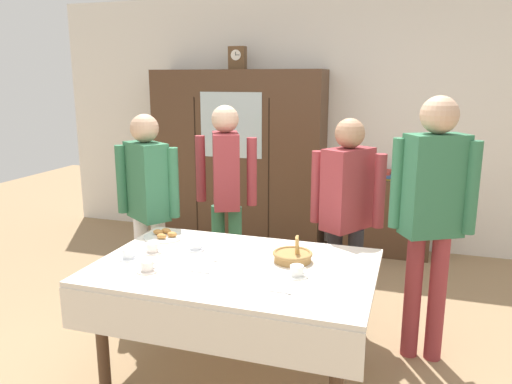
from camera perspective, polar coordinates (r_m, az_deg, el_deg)
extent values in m
plane|color=#997A56|center=(3.46, -1.07, -18.74)|extent=(12.00, 12.00, 0.00)
cube|color=silver|center=(5.54, 7.88, 7.98)|extent=(6.40, 0.10, 2.70)
cylinder|color=#4C3321|center=(3.10, -17.27, -15.80)|extent=(0.07, 0.07, 0.72)
cylinder|color=#4C3321|center=(2.65, 9.21, -20.71)|extent=(0.07, 0.07, 0.72)
cylinder|color=#4C3321|center=(3.70, -10.16, -10.50)|extent=(0.07, 0.07, 0.72)
cylinder|color=#4C3321|center=(3.33, 11.37, -13.31)|extent=(0.07, 0.07, 0.72)
cube|color=silver|center=(2.97, -2.40, -8.55)|extent=(1.63, 1.07, 0.03)
cube|color=silver|center=(2.57, -6.66, -15.49)|extent=(1.63, 0.01, 0.24)
cube|color=#4C3321|center=(5.54, -2.03, 3.95)|extent=(1.90, 0.45, 1.91)
cube|color=silver|center=(5.28, -2.91, 7.67)|extent=(0.68, 0.01, 0.69)
cube|color=black|center=(5.50, -6.93, 2.80)|extent=(0.01, 0.01, 1.53)
cube|color=black|center=(5.21, 1.45, 2.32)|extent=(0.01, 0.01, 1.53)
cube|color=brown|center=(5.47, -2.14, 15.13)|extent=(0.18, 0.10, 0.24)
cylinder|color=white|center=(5.42, -2.34, 15.45)|extent=(0.11, 0.01, 0.11)
cube|color=black|center=(5.42, -2.37, 15.61)|extent=(0.00, 0.00, 0.04)
cube|color=black|center=(5.41, -2.16, 15.46)|extent=(0.05, 0.00, 0.00)
cube|color=#4C3321|center=(5.39, 14.28, -2.71)|extent=(0.97, 0.35, 0.80)
cube|color=#B29333|center=(5.29, 14.53, 1.60)|extent=(0.16, 0.20, 0.02)
cube|color=#2D5184|center=(5.29, 14.55, 1.90)|extent=(0.16, 0.22, 0.03)
cube|color=#99332D|center=(5.28, 14.57, 2.25)|extent=(0.15, 0.23, 0.03)
cylinder|color=white|center=(2.80, 4.70, -9.54)|extent=(0.13, 0.13, 0.01)
cylinder|color=white|center=(2.78, 4.72, -8.95)|extent=(0.08, 0.08, 0.05)
torus|color=white|center=(2.78, 5.49, -8.97)|extent=(0.04, 0.01, 0.04)
cylinder|color=#47230F|center=(2.78, 4.72, -8.53)|extent=(0.06, 0.06, 0.01)
cylinder|color=white|center=(3.14, -14.39, -7.37)|extent=(0.13, 0.13, 0.01)
cylinder|color=white|center=(3.13, -14.43, -6.83)|extent=(0.08, 0.08, 0.05)
torus|color=white|center=(3.11, -13.83, -6.87)|extent=(0.04, 0.01, 0.04)
cylinder|color=#47230F|center=(3.12, -14.45, -6.46)|extent=(0.06, 0.06, 0.01)
cylinder|color=white|center=(3.21, -11.83, -6.75)|extent=(0.13, 0.13, 0.01)
cylinder|color=white|center=(3.20, -11.85, -6.22)|extent=(0.08, 0.08, 0.05)
torus|color=white|center=(3.18, -11.25, -6.26)|extent=(0.04, 0.01, 0.04)
cylinder|color=#47230F|center=(3.19, -11.87, -5.86)|extent=(0.06, 0.06, 0.01)
cylinder|color=white|center=(3.22, -6.95, -6.53)|extent=(0.13, 0.13, 0.01)
cylinder|color=white|center=(3.21, -6.97, -5.99)|extent=(0.08, 0.08, 0.05)
torus|color=white|center=(3.19, -6.34, -6.02)|extent=(0.04, 0.01, 0.04)
cylinder|color=#47230F|center=(3.20, -6.98, -5.63)|extent=(0.06, 0.06, 0.01)
cylinder|color=white|center=(2.92, -12.35, -8.81)|extent=(0.13, 0.13, 0.01)
cylinder|color=white|center=(2.91, -12.38, -8.23)|extent=(0.08, 0.08, 0.05)
torus|color=white|center=(2.89, -11.72, -8.29)|extent=(0.04, 0.01, 0.04)
cylinder|color=#47230F|center=(2.90, -12.40, -7.84)|extent=(0.06, 0.06, 0.01)
cylinder|color=#9E7542|center=(3.00, 4.22, -7.50)|extent=(0.22, 0.22, 0.05)
torus|color=#9E7542|center=(2.99, 4.23, -7.05)|extent=(0.24, 0.24, 0.02)
cylinder|color=tan|center=(2.96, 4.67, -6.28)|extent=(0.02, 0.04, 0.12)
cylinder|color=tan|center=(2.97, 4.81, -6.20)|extent=(0.03, 0.02, 0.12)
cylinder|color=tan|center=(2.98, 4.80, -6.11)|extent=(0.02, 0.02, 0.12)
cylinder|color=white|center=(3.48, -10.48, -5.08)|extent=(0.28, 0.28, 0.01)
ellipsoid|color=#BC7F3D|center=(3.45, -9.63, -4.81)|extent=(0.07, 0.05, 0.04)
ellipsoid|color=#BC7F3D|center=(3.53, -10.29, -4.41)|extent=(0.07, 0.05, 0.04)
ellipsoid|color=#BC7F3D|center=(3.52, -11.20, -4.52)|extent=(0.07, 0.05, 0.04)
ellipsoid|color=#BC7F3D|center=(3.42, -10.79, -5.00)|extent=(0.07, 0.05, 0.04)
cube|color=silver|center=(2.59, 2.62, -11.40)|extent=(0.10, 0.01, 0.00)
ellipsoid|color=silver|center=(2.58, 3.82, -11.51)|extent=(0.03, 0.02, 0.01)
cube|color=silver|center=(2.86, -6.56, -9.11)|extent=(0.10, 0.01, 0.00)
ellipsoid|color=silver|center=(2.84, -5.54, -9.23)|extent=(0.03, 0.02, 0.01)
cube|color=silver|center=(3.03, -5.65, -7.76)|extent=(0.10, 0.01, 0.00)
ellipsoid|color=silver|center=(3.01, -4.68, -7.86)|extent=(0.03, 0.02, 0.01)
cylinder|color=silver|center=(4.04, -12.86, -8.14)|extent=(0.11, 0.11, 0.77)
cylinder|color=silver|center=(3.97, -10.98, -8.44)|extent=(0.11, 0.11, 0.77)
cube|color=#33704C|center=(3.82, -12.40, 1.24)|extent=(0.41, 0.37, 0.58)
sphere|color=tan|center=(3.76, -12.69, 7.15)|extent=(0.21, 0.21, 0.21)
cylinder|color=#33704C|center=(3.93, -15.18, 1.43)|extent=(0.08, 0.08, 0.52)
cylinder|color=#33704C|center=(3.71, -9.46, 1.04)|extent=(0.08, 0.08, 0.52)
cylinder|color=#33704C|center=(4.19, -4.32, -6.88)|extent=(0.11, 0.11, 0.80)
cylinder|color=#33704C|center=(4.14, -2.38, -7.11)|extent=(0.11, 0.11, 0.80)
cube|color=#933338|center=(3.98, -3.49, 2.51)|extent=(0.33, 0.41, 0.60)
sphere|color=#DBB293|center=(3.93, -3.57, 8.37)|extent=(0.22, 0.22, 0.22)
cylinder|color=#933338|center=(4.07, -6.38, 2.67)|extent=(0.08, 0.08, 0.54)
cylinder|color=#933338|center=(3.91, -0.48, 2.33)|extent=(0.08, 0.08, 0.54)
cylinder|color=#232328|center=(3.76, 8.89, -9.63)|extent=(0.11, 0.11, 0.77)
cylinder|color=#232328|center=(3.75, 11.19, -9.83)|extent=(0.11, 0.11, 0.77)
cube|color=#933338|center=(3.55, 10.46, 0.34)|extent=(0.36, 0.41, 0.58)
sphere|color=tan|center=(3.49, 10.73, 6.64)|extent=(0.21, 0.21, 0.21)
cylinder|color=#933338|center=(3.58, 6.98, 0.58)|extent=(0.08, 0.08, 0.52)
cylinder|color=#933338|center=(3.53, 14.00, 0.10)|extent=(0.08, 0.08, 0.52)
cylinder|color=#933338|center=(3.48, 17.54, -11.27)|extent=(0.11, 0.11, 0.85)
cylinder|color=#933338|center=(3.49, 20.05, -11.43)|extent=(0.11, 0.11, 0.85)
cube|color=#33704C|center=(3.26, 19.74, 0.69)|extent=(0.41, 0.35, 0.64)
sphere|color=tan|center=(3.20, 20.34, 8.31)|extent=(0.23, 0.23, 0.23)
cylinder|color=#33704C|center=(3.26, 15.88, 0.96)|extent=(0.08, 0.08, 0.57)
cylinder|color=#33704C|center=(3.28, 23.58, 0.43)|extent=(0.08, 0.08, 0.57)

